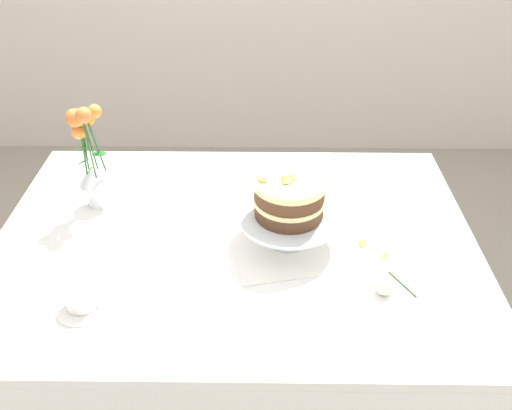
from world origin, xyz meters
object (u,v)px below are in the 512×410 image
Objects in this scene: cake_stand at (288,219)px; fallen_rose at (385,287)px; flower_vase at (90,160)px; teacup at (81,299)px; layer_cake at (289,196)px; dining_table at (236,268)px.

cake_stand is 0.32m from fallen_rose.
teacup is at bearing -80.70° from flower_vase.
cake_stand is 0.59m from teacup.
teacup reaches higher than fallen_rose.
layer_cake is at bearing -160.39° from cake_stand.
teacup is (0.07, -0.44, -0.14)m from flower_vase.
teacup is (-0.52, -0.26, -0.13)m from layer_cake.
fallen_rose is (0.24, -0.20, -0.14)m from layer_cake.
flower_vase is at bearing 163.34° from layer_cake.
dining_table is 0.54m from flower_vase.
flower_vase reaches higher than layer_cake.
dining_table is at bearing -175.76° from cake_stand.
dining_table is at bearing -23.19° from flower_vase.
cake_stand is 0.83× the size of flower_vase.
fallen_rose is (0.39, -0.19, 0.11)m from dining_table.
layer_cake is at bearing 4.23° from dining_table.
layer_cake is 0.62m from flower_vase.
layer_cake is 0.60m from teacup.
fallen_rose is at bearing 4.50° from teacup.
dining_table is 3.99× the size of flower_vase.
flower_vase is (-0.59, 0.18, 0.01)m from layer_cake.
cake_stand is 0.62m from flower_vase.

